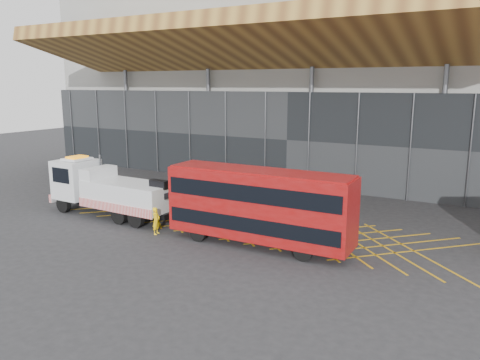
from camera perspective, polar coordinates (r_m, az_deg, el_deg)
The scene contains 6 objects.
ground_plane at distance 31.89m, azimuth -6.04°, elevation -4.16°, with size 120.00×120.00×0.00m, color #27282A.
road_markings at distance 29.46m, azimuth 1.61°, elevation -5.43°, with size 26.36×7.16×0.01m.
construction_building at distance 46.17m, azimuth 9.42°, elevation 11.89°, with size 55.00×23.97×18.00m.
recovery_truck at distance 32.24m, azimuth -15.83°, elevation -1.11°, with size 11.06×2.92×3.85m.
bus_towed at distance 25.15m, azimuth 2.29°, elevation -2.94°, with size 10.34×2.57×4.19m.
worker at distance 27.85m, azimuth -10.19°, elevation -4.91°, with size 0.59×0.39×1.61m, color yellow.
Camera 1 is at (17.96, -24.89, 8.65)m, focal length 35.00 mm.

